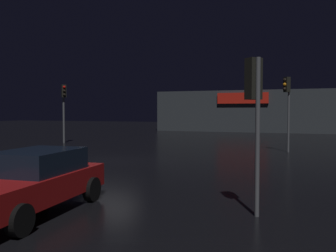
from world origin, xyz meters
name	(u,v)px	position (x,y,z in m)	size (l,w,h in m)	color
ground_plane	(112,161)	(0.00, 0.00, 0.00)	(120.00, 120.00, 0.00)	black
store_building	(248,111)	(2.30, 30.10, 2.40)	(20.84, 8.31, 4.79)	#33383D
traffic_signal_main	(64,102)	(-8.20, 7.48, 3.09)	(0.42, 0.42, 4.38)	#595B60
traffic_signal_cross_left	(254,95)	(7.49, -6.86, 2.77)	(0.42, 0.42, 3.62)	#595B60
traffic_signal_cross_right	(287,97)	(7.75, 6.91, 3.26)	(0.43, 0.42, 4.39)	#595B60
car_near	(33,181)	(2.55, -8.44, 0.76)	(2.15, 4.44, 1.46)	#A51414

